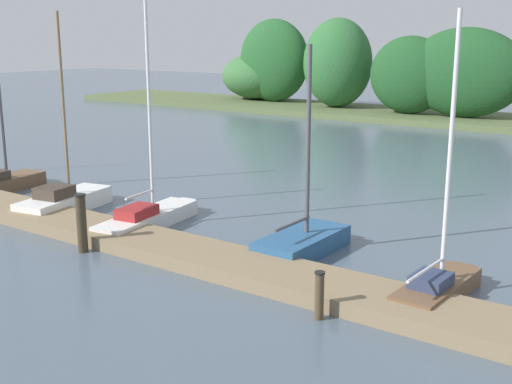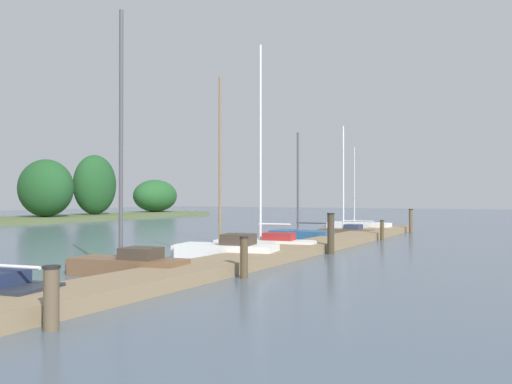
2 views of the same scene
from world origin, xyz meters
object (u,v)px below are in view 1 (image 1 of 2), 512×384
at_px(mooring_piling_3, 319,295).
at_px(mooring_piling_2, 82,223).
at_px(sailboat_4, 305,240).
at_px(sailboat_3, 150,214).
at_px(sailboat_2, 66,199).
at_px(sailboat_5, 439,283).
at_px(sailboat_1, 4,179).

bearing_deg(mooring_piling_3, mooring_piling_2, 179.88).
bearing_deg(sailboat_4, sailboat_3, 98.07).
distance_m(mooring_piling_2, mooring_piling_3, 7.24).
xyz_separation_m(sailboat_3, sailboat_4, (5.03, 0.70, -0.06)).
distance_m(sailboat_2, sailboat_4, 8.60).
height_order(sailboat_5, mooring_piling_3, sailboat_5).
bearing_deg(sailboat_4, sailboat_2, 96.66).
distance_m(sailboat_4, mooring_piling_2, 5.90).
distance_m(sailboat_1, sailboat_2, 4.32).
height_order(sailboat_1, sailboat_2, sailboat_1).
relative_size(sailboat_3, sailboat_4, 1.56).
relative_size(sailboat_4, sailboat_5, 0.88).
xyz_separation_m(sailboat_1, mooring_piling_3, (15.28, -3.03, 0.08)).
distance_m(sailboat_4, sailboat_5, 4.14).
bearing_deg(sailboat_3, sailboat_1, 79.46).
bearing_deg(mooring_piling_3, sailboat_1, 168.79).
height_order(sailboat_3, sailboat_5, sailboat_3).
xyz_separation_m(sailboat_2, mooring_piling_2, (3.77, -2.47, 0.41)).
distance_m(sailboat_5, mooring_piling_3, 2.92).
bearing_deg(sailboat_2, mooring_piling_2, -133.53).
height_order(sailboat_2, sailboat_5, sailboat_2).
xyz_separation_m(sailboat_1, sailboat_2, (4.28, -0.55, -0.05)).
bearing_deg(mooring_piling_2, sailboat_2, 146.80).
xyz_separation_m(sailboat_5, mooring_piling_2, (-8.79, -2.44, 0.43)).
bearing_deg(sailboat_2, mooring_piling_3, -113.03).
relative_size(sailboat_1, sailboat_3, 0.89).
bearing_deg(sailboat_1, sailboat_4, -96.28).
relative_size(sailboat_2, mooring_piling_3, 6.24).
height_order(sailboat_2, sailboat_4, sailboat_2).
height_order(mooring_piling_2, mooring_piling_3, mooring_piling_2).
bearing_deg(mooring_piling_3, sailboat_5, 57.58).
relative_size(sailboat_2, sailboat_4, 1.18).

